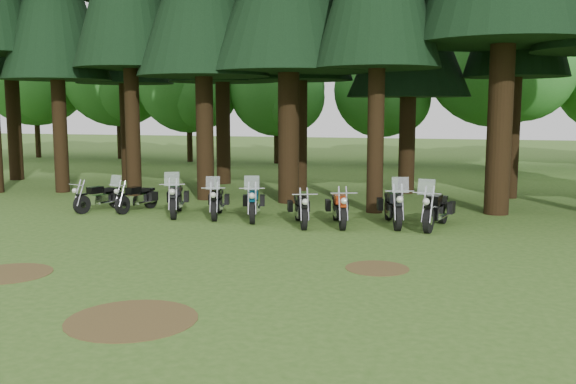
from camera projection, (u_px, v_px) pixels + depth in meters
The scene contains 19 objects.
ground at pixel (179, 261), 14.74m from camera, with size 120.00×120.00×0.00m, color #35591D.
decid_0 at pixel (37, 72), 43.87m from camera, with size 8.00×7.78×10.00m.
decid_1 at pixel (120, 72), 42.77m from camera, with size 7.91×7.69×9.88m.
decid_2 at pixel (192, 84), 40.50m from camera, with size 6.72×6.53×8.40m.
decid_3 at pixel (280, 91), 39.41m from camera, with size 6.12×5.95×7.65m.
decid_4 at pixel (385, 93), 38.93m from camera, with size 5.93×5.76×7.41m.
decid_5 at pixel (503, 59), 36.36m from camera, with size 8.45×8.21×10.56m.
dirt_patch_0 at pixel (9, 273), 13.60m from camera, with size 1.80×1.80×0.01m, color #4C3D1E.
dirt_patch_1 at pixel (377, 268), 14.05m from camera, with size 1.40×1.40×0.01m, color #4C3D1E.
dirt_patch_2 at pixel (132, 320), 10.65m from camera, with size 2.20×2.20×0.01m, color #4C3D1E.
motorcycle_0 at pixel (100, 198), 21.75m from camera, with size 0.81×2.01×0.85m.
motorcycle_1 at pixel (137, 198), 21.69m from camera, with size 0.67×2.11×1.33m.
motorcycle_2 at pixel (176, 200), 20.88m from camera, with size 1.09×2.39×1.54m.
motorcycle_3 at pixel (217, 202), 20.53m from camera, with size 0.88×2.26×1.43m.
motorcycle_4 at pixel (253, 204), 20.11m from camera, with size 0.96×2.37×1.50m.
motorcycle_5 at pixel (301, 210), 19.14m from camera, with size 0.92×2.14×0.91m.
motorcycle_6 at pixel (339, 209), 19.14m from camera, with size 0.84×2.26×0.95m.
motorcycle_7 at pixel (393, 208), 19.10m from camera, with size 0.94×2.50×1.58m.
motorcycle_8 at pixel (436, 211), 18.63m from camera, with size 0.80×2.48×1.56m.
Camera 1 is at (6.20, -13.24, 3.51)m, focal length 40.00 mm.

